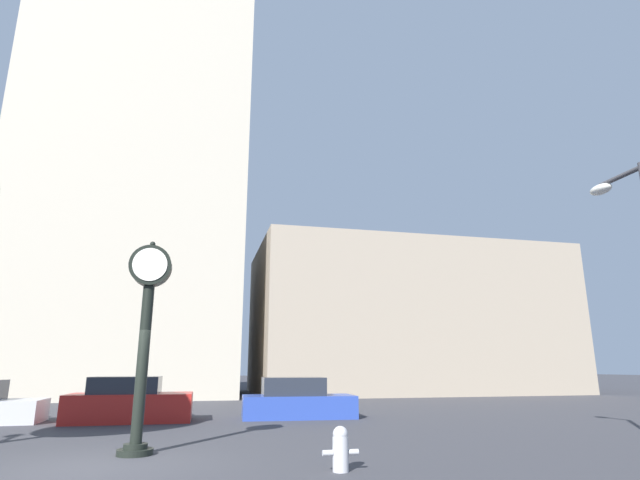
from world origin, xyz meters
TOP-DOWN VIEW (x-y plane):
  - ground_plane at (0.00, 0.00)m, footprint 200.00×200.00m
  - building_tall_tower at (-2.85, 24.00)m, footprint 13.67×12.00m
  - building_storefront_row at (16.14, 24.00)m, footprint 21.36×12.00m
  - street_clock at (0.63, 1.11)m, footprint 0.89×0.72m
  - car_red at (-0.36, 7.81)m, footprint 3.92×1.90m
  - car_blue at (5.23, 7.86)m, footprint 4.02×2.04m
  - fire_hydrant_near at (4.26, -1.44)m, footprint 0.63×0.28m

SIDE VIEW (x-z plane):
  - ground_plane at x=0.00m, z-range 0.00..0.00m
  - fire_hydrant_near at x=4.26m, z-range 0.00..0.74m
  - car_blue at x=5.23m, z-range -0.11..1.26m
  - car_red at x=-0.36m, z-range -0.11..1.32m
  - street_clock at x=0.63m, z-range 0.51..4.98m
  - building_storefront_row at x=16.14m, z-range 0.00..9.97m
  - building_tall_tower at x=-2.85m, z-range 0.00..30.39m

